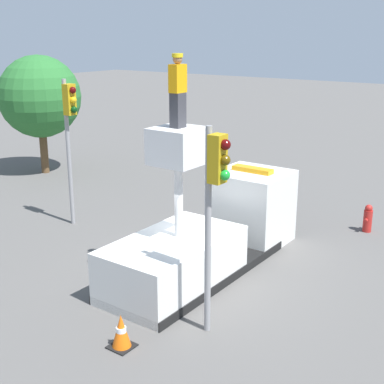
{
  "coord_description": "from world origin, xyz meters",
  "views": [
    {
      "loc": [
        -11.0,
        -7.79,
        6.39
      ],
      "look_at": [
        -1.51,
        -0.94,
        2.88
      ],
      "focal_mm": 50.0,
      "sensor_mm": 36.0,
      "label": 1
    }
  ],
  "objects_px": {
    "bucket_truck": "(210,234)",
    "tree_left_bg": "(40,97)",
    "worker": "(178,91)",
    "traffic_cone_rear": "(121,332)",
    "fire_hydrant": "(368,218)",
    "traffic_light_pole": "(214,191)",
    "traffic_light_across": "(70,124)"
  },
  "relations": [
    {
      "from": "bucket_truck",
      "to": "traffic_cone_rear",
      "type": "xyz_separation_m",
      "value": [
        -4.53,
        -0.79,
        -0.59
      ]
    },
    {
      "from": "bucket_truck",
      "to": "worker",
      "type": "xyz_separation_m",
      "value": [
        -1.46,
        0.0,
        4.1
      ]
    },
    {
      "from": "worker",
      "to": "fire_hydrant",
      "type": "distance_m",
      "value": 8.64
    },
    {
      "from": "worker",
      "to": "traffic_cone_rear",
      "type": "bearing_deg",
      "value": -165.45
    },
    {
      "from": "traffic_light_pole",
      "to": "fire_hydrant",
      "type": "xyz_separation_m",
      "value": [
        8.22,
        -0.71,
        -2.81
      ]
    },
    {
      "from": "worker",
      "to": "traffic_cone_rear",
      "type": "distance_m",
      "value": 5.66
    },
    {
      "from": "worker",
      "to": "fire_hydrant",
      "type": "xyz_separation_m",
      "value": [
        6.78,
        -2.74,
        -4.6
      ]
    },
    {
      "from": "worker",
      "to": "tree_left_bg",
      "type": "bearing_deg",
      "value": 65.21
    },
    {
      "from": "worker",
      "to": "traffic_light_pole",
      "type": "xyz_separation_m",
      "value": [
        -1.44,
        -2.02,
        -1.78
      ]
    },
    {
      "from": "traffic_cone_rear",
      "to": "worker",
      "type": "bearing_deg",
      "value": 14.55
    },
    {
      "from": "bucket_truck",
      "to": "traffic_cone_rear",
      "type": "height_order",
      "value": "bucket_truck"
    },
    {
      "from": "traffic_cone_rear",
      "to": "fire_hydrant",
      "type": "bearing_deg",
      "value": -11.16
    },
    {
      "from": "traffic_cone_rear",
      "to": "tree_left_bg",
      "type": "relative_size",
      "value": 0.14
    },
    {
      "from": "worker",
      "to": "fire_hydrant",
      "type": "relative_size",
      "value": 1.86
    },
    {
      "from": "bucket_truck",
      "to": "traffic_light_across",
      "type": "height_order",
      "value": "traffic_light_across"
    },
    {
      "from": "traffic_light_pole",
      "to": "tree_left_bg",
      "type": "relative_size",
      "value": 0.85
    },
    {
      "from": "bucket_truck",
      "to": "traffic_light_across",
      "type": "xyz_separation_m",
      "value": [
        0.12,
        5.69,
        2.56
      ]
    },
    {
      "from": "bucket_truck",
      "to": "traffic_light_pole",
      "type": "relative_size",
      "value": 1.52
    },
    {
      "from": "worker",
      "to": "tree_left_bg",
      "type": "relative_size",
      "value": 0.32
    },
    {
      "from": "fire_hydrant",
      "to": "worker",
      "type": "bearing_deg",
      "value": 158.02
    },
    {
      "from": "worker",
      "to": "traffic_light_pole",
      "type": "distance_m",
      "value": 3.06
    },
    {
      "from": "traffic_light_pole",
      "to": "traffic_light_across",
      "type": "height_order",
      "value": "traffic_light_across"
    },
    {
      "from": "bucket_truck",
      "to": "tree_left_bg",
      "type": "height_order",
      "value": "tree_left_bg"
    },
    {
      "from": "bucket_truck",
      "to": "tree_left_bg",
      "type": "distance_m",
      "value": 13.21
    },
    {
      "from": "traffic_light_across",
      "to": "tree_left_bg",
      "type": "relative_size",
      "value": 0.91
    },
    {
      "from": "traffic_light_across",
      "to": "tree_left_bg",
      "type": "distance_m",
      "value": 7.72
    },
    {
      "from": "fire_hydrant",
      "to": "traffic_cone_rear",
      "type": "distance_m",
      "value": 10.03
    },
    {
      "from": "bucket_truck",
      "to": "worker",
      "type": "height_order",
      "value": "worker"
    },
    {
      "from": "worker",
      "to": "bucket_truck",
      "type": "bearing_deg",
      "value": 0.0
    },
    {
      "from": "traffic_cone_rear",
      "to": "bucket_truck",
      "type": "bearing_deg",
      "value": 9.96
    },
    {
      "from": "bucket_truck",
      "to": "fire_hydrant",
      "type": "relative_size",
      "value": 7.45
    },
    {
      "from": "fire_hydrant",
      "to": "tree_left_bg",
      "type": "xyz_separation_m",
      "value": [
        -1.12,
        14.98,
        3.1
      ]
    }
  ]
}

